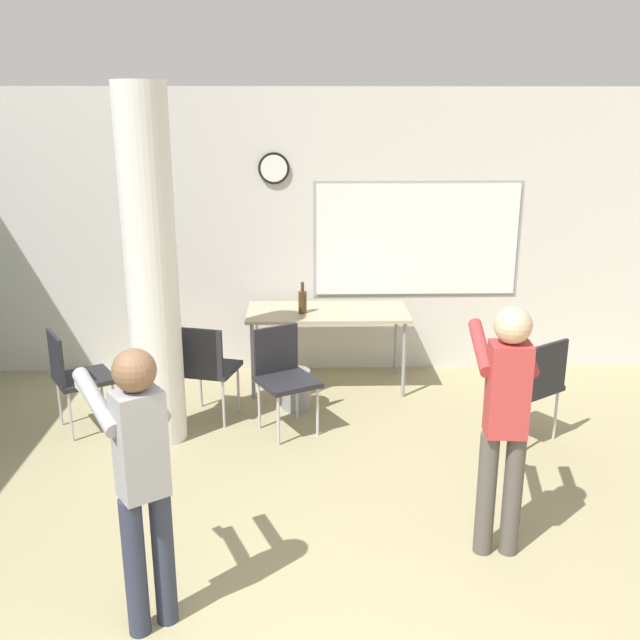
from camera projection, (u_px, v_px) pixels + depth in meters
wall_back at (297, 234)px, 7.08m from camera, size 8.00×0.15×2.80m
support_pillar at (151, 271)px, 5.47m from camera, size 0.40×0.40×2.80m
folding_table at (328, 316)px, 6.76m from camera, size 1.52×0.70×0.76m
bottle_on_table at (303, 301)px, 6.64m from camera, size 0.08×0.08×0.30m
waste_bin at (296, 389)px, 6.40m from camera, size 0.26×0.26×0.36m
chair_table_front at (284, 372)px, 5.89m from camera, size 0.60×0.60×0.87m
chair_mid_room at (534, 381)px, 5.69m from camera, size 0.61×0.61×0.87m
chair_near_pillar at (75, 373)px, 5.86m from camera, size 0.60×0.60×0.87m
chair_table_left at (207, 365)px, 6.06m from camera, size 0.54×0.54×0.87m
person_playing_side at (505, 412)px, 4.13m from camera, size 0.37×0.63×1.56m
person_playing_front at (140, 469)px, 3.50m from camera, size 0.55×0.61×1.54m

